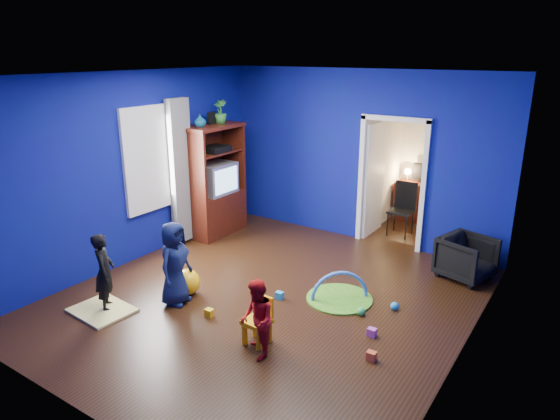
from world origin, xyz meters
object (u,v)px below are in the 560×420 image
Objects in this scene: play_mat at (339,299)px; child_navy at (175,263)px; folding_chair at (401,210)px; hopper_ball at (187,282)px; study_desk at (419,202)px; child_black at (104,272)px; crt_tv at (216,179)px; kid_chair at (257,323)px; toddler_red at (257,319)px; armchair at (466,258)px; vase at (200,121)px; tv_armoire at (215,180)px.

child_navy is at bearing -144.19° from play_mat.
play_mat is (1.75, 1.26, -0.55)m from child_navy.
folding_chair is (1.52, 4.05, -0.10)m from child_navy.
child_navy is at bearing -78.69° from hopper_ball.
child_black is at bearing -110.96° from study_desk.
play_mat is (2.37, 1.86, -0.50)m from child_black.
kid_chair is (2.70, -2.50, -0.77)m from crt_tv.
crt_tv is 1.40× the size of kid_chair.
child_black reaches higher than folding_chair.
play_mat is at bearing 128.61° from toddler_red.
child_navy is at bearing -149.55° from toddler_red.
play_mat is at bearing 159.13° from armchair.
toddler_red reaches higher than play_mat.
armchair is 0.78× the size of toddler_red.
folding_chair reaches higher than kid_chair.
vase reaches higher than kid_chair.
toddler_red is 3.99m from tv_armoire.
tv_armoire is 0.06m from crt_tv.
crt_tv is at bearing -148.05° from folding_chair.
child_navy is 4.33m from folding_chair.
tv_armoire is 2.23× the size of study_desk.
child_black is at bearing -124.10° from hopper_ball.
child_navy is 1.59× the size of crt_tv.
toddler_red is (2.22, 0.22, -0.07)m from child_black.
play_mat is 2.83m from folding_chair.
child_navy reaches higher than study_desk.
study_desk is (2.78, 2.69, -0.65)m from crt_tv.
vase reaches higher than child_navy.
child_black is 3.06m from play_mat.
child_navy is 2.23× the size of kid_chair.
crt_tv is 2.54m from hopper_ball.
tv_armoire reaches higher than child_black.
play_mat is (3.04, -1.05, -0.97)m from tv_armoire.
play_mat is at bearing 29.35° from hopper_ball.
kid_chair is at bearing -91.09° from folding_chair.
kid_chair is (2.07, 0.42, -0.26)m from child_black.
child_navy reaches higher than play_mat.
crt_tv is at bearing -33.55° from child_black.
tv_armoire is (0.00, 0.30, -1.08)m from vase.
tv_armoire reaches higher than folding_chair.
kid_chair is (1.49, -0.43, 0.07)m from hopper_ball.
child_navy is 2.67m from crt_tv.
tv_armoire is 5.49× the size of hopper_ball.
toddler_red is 1.01× the size of play_mat.
folding_chair is at bearing 35.80° from vase.
vase is at bearing -97.59° from crt_tv.
child_black is at bearing 150.28° from armchair.
kid_chair reaches higher than play_mat.
armchair is 4.35m from tv_armoire.
folding_chair is at bearing 67.52° from hopper_ball.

